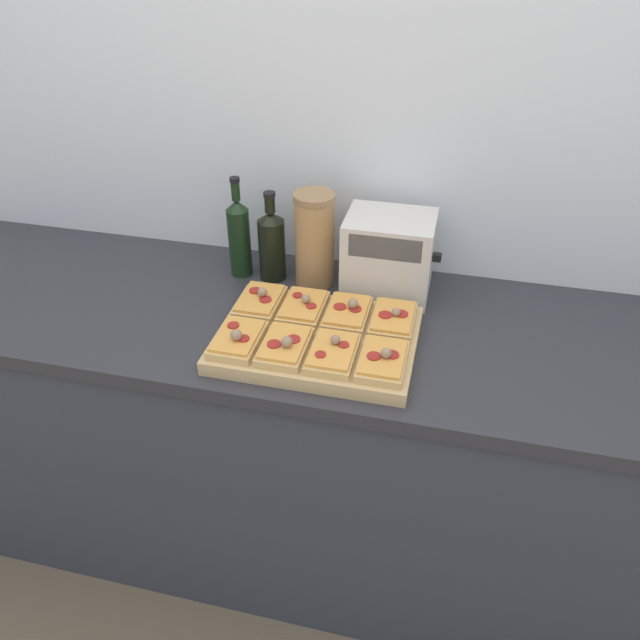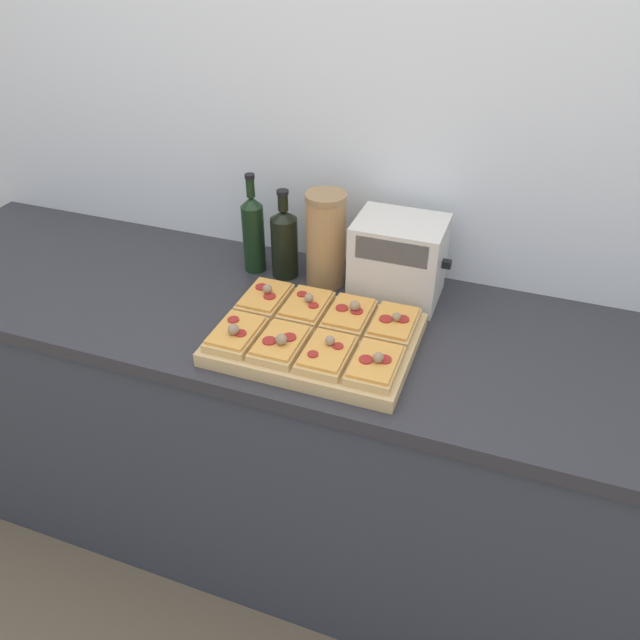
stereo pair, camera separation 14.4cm
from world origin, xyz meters
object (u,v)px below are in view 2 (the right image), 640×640
(cutting_board, at_px, (316,339))
(grain_jar_tall, at_px, (326,240))
(olive_oil_bottle, at_px, (253,232))
(toaster_oven, at_px, (398,260))
(wine_bottle, at_px, (284,242))

(cutting_board, bearing_deg, grain_jar_tall, 105.10)
(olive_oil_bottle, relative_size, toaster_oven, 1.14)
(olive_oil_bottle, bearing_deg, wine_bottle, 0.00)
(olive_oil_bottle, relative_size, wine_bottle, 1.12)
(olive_oil_bottle, bearing_deg, grain_jar_tall, 0.00)
(wine_bottle, height_order, grain_jar_tall, grain_jar_tall)
(grain_jar_tall, bearing_deg, toaster_oven, -0.23)
(toaster_oven, bearing_deg, grain_jar_tall, 179.77)
(wine_bottle, bearing_deg, toaster_oven, -0.15)
(cutting_board, height_order, olive_oil_bottle, olive_oil_bottle)
(wine_bottle, distance_m, grain_jar_tall, 0.13)
(cutting_board, relative_size, wine_bottle, 1.84)
(toaster_oven, bearing_deg, wine_bottle, 179.85)
(cutting_board, height_order, wine_bottle, wine_bottle)
(cutting_board, distance_m, wine_bottle, 0.37)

